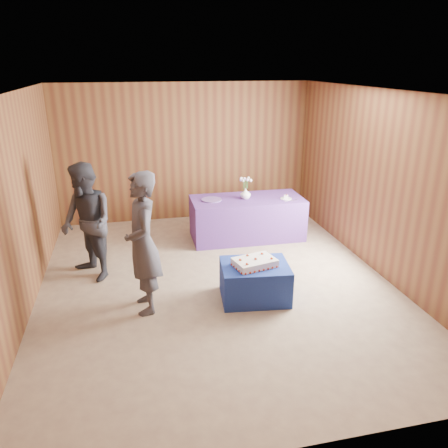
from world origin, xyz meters
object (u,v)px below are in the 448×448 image
object	(u,v)px
sheet_cake	(255,262)
guest_left	(143,244)
serving_table	(247,218)
cake_table	(255,281)
guest_right	(87,223)
vase	(246,194)

from	to	relation	value
sheet_cake	guest_left	distance (m)	1.49
guest_left	serving_table	bearing A→B (deg)	132.59
cake_table	serving_table	xyz separation A→B (m)	(0.49, 2.16, 0.12)
cake_table	guest_right	distance (m)	2.55
vase	guest_right	distance (m)	2.84
cake_table	serving_table	world-z (taller)	serving_table
vase	sheet_cake	bearing A→B (deg)	-102.06
cake_table	sheet_cake	bearing A→B (deg)	-115.92
sheet_cake	vase	distance (m)	2.24
guest_left	sheet_cake	bearing A→B (deg)	82.09
cake_table	guest_left	distance (m)	1.60
vase	guest_left	xyz separation A→B (m)	(-1.90, -2.09, 0.07)
serving_table	sheet_cake	xyz separation A→B (m)	(-0.50, -2.18, 0.17)
serving_table	guest_right	xyz separation A→B (m)	(-2.69, -1.03, 0.50)
guest_left	guest_right	size ratio (longest dim) A/B	1.06
cake_table	serving_table	distance (m)	2.22
sheet_cake	guest_left	world-z (taller)	guest_left
vase	guest_left	bearing A→B (deg)	-132.28
cake_table	guest_left	world-z (taller)	guest_left
cake_table	serving_table	bearing A→B (deg)	84.04
sheet_cake	guest_right	world-z (taller)	guest_right
cake_table	guest_right	world-z (taller)	guest_right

